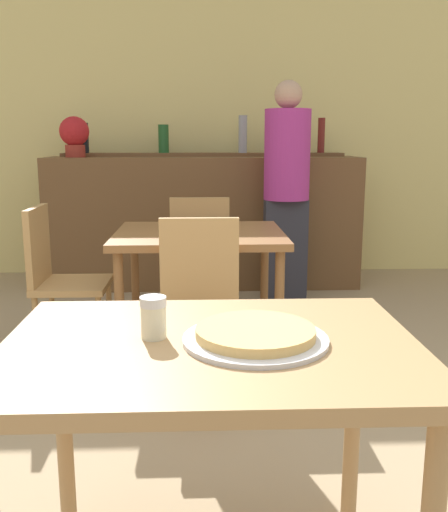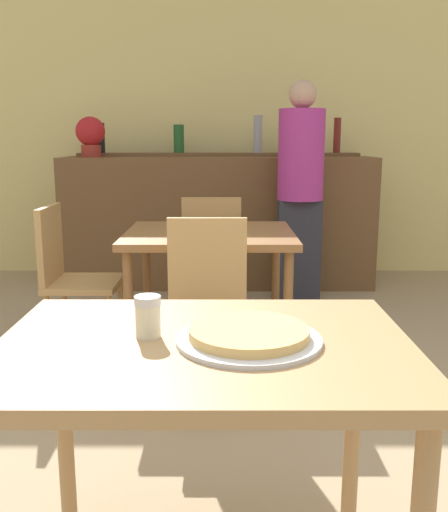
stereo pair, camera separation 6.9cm
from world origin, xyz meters
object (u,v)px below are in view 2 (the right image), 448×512
(chair_far_side_front, at_px, (205,299))
(chair_far_side_left, at_px, (68,271))
(cheese_shaker, at_px, (146,316))
(person_standing, at_px, (298,186))
(potted_plant, at_px, (89,134))
(chair_far_side_back, at_px, (210,251))
(pizza_tray, at_px, (247,336))

(chair_far_side_front, height_order, chair_far_side_left, same)
(chair_far_side_front, relative_size, cheese_shaker, 8.24)
(cheese_shaker, xyz_separation_m, person_standing, (0.76, 2.90, 0.09))
(chair_far_side_left, xyz_separation_m, potted_plant, (-0.22, 1.63, 0.77))
(chair_far_side_back, bearing_deg, chair_far_side_left, 35.86)
(chair_far_side_left, xyz_separation_m, pizza_tray, (0.94, -1.83, 0.27))
(cheese_shaker, bearing_deg, person_standing, 75.34)
(pizza_tray, distance_m, person_standing, 2.98)
(person_standing, distance_m, potted_plant, 1.79)
(chair_far_side_left, relative_size, pizza_tray, 2.43)
(chair_far_side_left, relative_size, potted_plant, 2.66)
(chair_far_side_left, xyz_separation_m, cheese_shaker, (0.69, -1.80, 0.30))
(person_standing, bearing_deg, potted_plant, 162.36)
(chair_far_side_left, height_order, cheese_shaker, chair_far_side_left)
(pizza_tray, height_order, cheese_shaker, cheese_shaker)
(chair_far_side_left, bearing_deg, person_standing, -52.71)
(chair_far_side_back, relative_size, pizza_tray, 2.43)
(pizza_tray, bearing_deg, chair_far_side_left, 117.14)
(chair_far_side_front, xyz_separation_m, person_standing, (0.65, 1.68, 0.40))
(chair_far_side_front, xyz_separation_m, potted_plant, (-1.02, 2.21, 0.77))
(chair_far_side_left, distance_m, potted_plant, 1.82)
(chair_far_side_back, distance_m, pizza_tray, 2.43)
(cheese_shaker, height_order, person_standing, person_standing)
(potted_plant, bearing_deg, chair_far_side_back, -46.03)
(chair_far_side_front, relative_size, chair_far_side_left, 1.00)
(chair_far_side_left, bearing_deg, cheese_shaker, -158.99)
(cheese_shaker, bearing_deg, pizza_tray, -8.68)
(cheese_shaker, distance_m, person_standing, 3.00)
(chair_far_side_left, distance_m, person_standing, 1.86)
(pizza_tray, xyz_separation_m, cheese_shaker, (-0.25, 0.04, 0.04))
(potted_plant, bearing_deg, chair_far_side_front, -65.27)
(pizza_tray, distance_m, cheese_shaker, 0.26)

